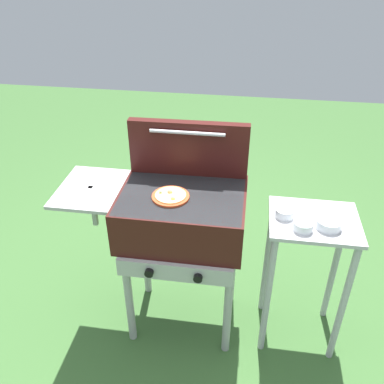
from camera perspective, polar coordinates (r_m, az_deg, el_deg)
ground_plane at (r=2.68m, az=-1.10°, el=-16.68°), size 8.00×8.00×0.00m
grill at (r=2.17m, az=-1.70°, el=-3.58°), size 0.96×0.53×0.90m
grill_lid_open at (r=2.19m, az=-0.46°, el=6.00°), size 0.63×0.09×0.30m
pizza_cheese at (r=2.06m, az=-2.95°, el=-0.56°), size 0.19×0.19×0.03m
prep_table at (r=2.28m, az=15.49°, el=-8.50°), size 0.44×0.36×0.82m
topping_bowl_near at (r=2.09m, az=18.20°, el=-4.18°), size 0.12×0.12×0.04m
topping_bowl_far at (r=2.04m, az=14.95°, el=-4.54°), size 0.09×0.09×0.04m
topping_bowl_middle at (r=2.11m, az=12.52°, el=-2.77°), size 0.09×0.09×0.04m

